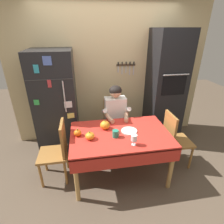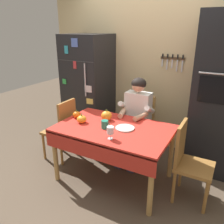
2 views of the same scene
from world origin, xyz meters
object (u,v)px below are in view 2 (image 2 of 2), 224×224
pumpkin_large (77,115)px  pumpkin_medium (82,119)px  chair_left_side (63,127)px  chair_behind_person (140,123)px  serving_tray (125,128)px  pumpkin_small (107,116)px  wine_glass (110,130)px  coffee_mug (105,124)px  seated_person (136,113)px  dining_table (113,134)px  chair_right_side (188,159)px  refrigerator (89,89)px  wall_oven (218,96)px

pumpkin_large → pumpkin_medium: pumpkin_medium is taller
chair_left_side → chair_behind_person: bearing=36.0°
serving_tray → chair_left_side: bearing=177.0°
pumpkin_small → serving_tray: (0.33, -0.13, -0.06)m
chair_left_side → wine_glass: bearing=-20.4°
chair_behind_person → serving_tray: bearing=-83.1°
chair_behind_person → pumpkin_large: bearing=-131.0°
wine_glass → pumpkin_large: size_ratio=1.30×
chair_left_side → coffee_mug: (0.82, -0.16, 0.28)m
chair_behind_person → coffee_mug: size_ratio=8.09×
seated_person → chair_left_side: seated_person is taller
seated_person → pumpkin_small: bearing=-119.9°
chair_behind_person → coffee_mug: bearing=-98.7°
serving_tray → pumpkin_large: bearing=179.4°
chair_left_side → wine_glass: 1.13m
dining_table → serving_tray: size_ratio=6.06×
chair_behind_person → wine_glass: (0.07, -1.07, 0.33)m
seated_person → chair_left_side: bearing=-152.2°
chair_right_side → pumpkin_small: chair_right_side is taller
refrigerator → pumpkin_large: bearing=-66.6°
wall_oven → chair_left_side: 2.18m
pumpkin_large → pumpkin_medium: size_ratio=0.90×
refrigerator → chair_behind_person: bearing=-5.2°
refrigerator → pumpkin_medium: size_ratio=14.49×
chair_right_side → refrigerator: bearing=157.2°
seated_person → wine_glass: bearing=-85.7°
coffee_mug → pumpkin_medium: (-0.35, 0.00, -0.00)m
seated_person → coffee_mug: 0.68m
chair_behind_person → pumpkin_medium: size_ratio=7.49×
chair_right_side → wine_glass: 0.93m
chair_right_side → serving_tray: chair_right_side is taller
pumpkin_small → dining_table: bearing=-42.5°
serving_tray → pumpkin_small: bearing=158.5°
coffee_mug → serving_tray: bearing=25.7°
wine_glass → pumpkin_small: bearing=124.4°
pumpkin_medium → serving_tray: 0.58m
pumpkin_medium → pumpkin_small: size_ratio=0.84×
wine_glass → pumpkin_medium: (-0.54, 0.22, -0.05)m
chair_left_side → pumpkin_medium: (0.47, -0.16, 0.28)m
refrigerator → chair_right_side: (1.85, -0.78, -0.39)m
wall_oven → chair_right_side: bearing=-100.4°
chair_behind_person → coffee_mug: 0.90m
refrigerator → serving_tray: (1.09, -0.83, -0.15)m
chair_right_side → serving_tray: (-0.76, -0.06, 0.24)m
chair_left_side → wine_glass: (1.01, -0.38, 0.33)m
chair_behind_person → pumpkin_large: chair_behind_person is taller
wall_oven → pumpkin_large: wall_oven is taller
chair_left_side → chair_right_side: size_ratio=1.00×
refrigerator → serving_tray: size_ratio=7.79×
chair_behind_person → coffee_mug: chair_behind_person is taller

